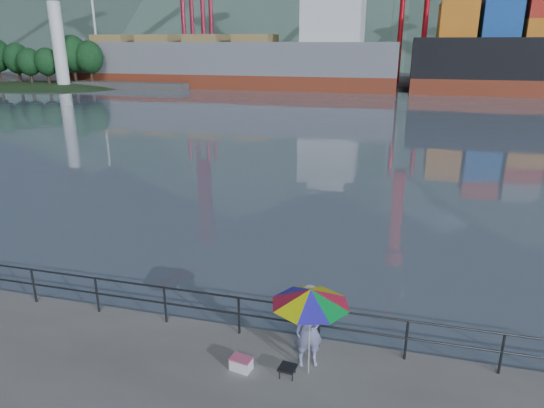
{
  "coord_description": "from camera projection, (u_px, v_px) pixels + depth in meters",
  "views": [
    {
      "loc": [
        4.49,
        -8.2,
        6.9
      ],
      "look_at": [
        0.7,
        6.0,
        2.0
      ],
      "focal_mm": 32.0,
      "sensor_mm": 36.0,
      "label": 1
    }
  ],
  "objects": [
    {
      "name": "bulk_carrier",
      "position": [
        235.0,
        61.0,
        80.29
      ],
      "size": [
        56.77,
        9.83,
        14.5
      ],
      "color": "maroon",
      "rests_on": "ground"
    },
    {
      "name": "fisherman",
      "position": [
        309.0,
        329.0,
        10.69
      ],
      "size": [
        0.76,
        0.63,
        1.79
      ],
      "primitive_type": "imported",
      "rotation": [
        0.0,
        0.0,
        0.36
      ],
      "color": "navy",
      "rests_on": "ground"
    },
    {
      "name": "far_dock",
      "position": [
        435.0,
        80.0,
        93.57
      ],
      "size": [
        200.0,
        40.0,
        0.4
      ],
      "primitive_type": "cube",
      "color": "#514F4C",
      "rests_on": "ground"
    },
    {
      "name": "folding_stool",
      "position": [
        288.0,
        371.0,
        10.52
      ],
      "size": [
        0.4,
        0.4,
        0.23
      ],
      "color": "black",
      "rests_on": "ground"
    },
    {
      "name": "guardrail",
      "position": [
        201.0,
        310.0,
        12.19
      ],
      "size": [
        22.0,
        0.06,
        1.03
      ],
      "color": "#2D3033",
      "rests_on": "ground"
    },
    {
      "name": "fishing_rod",
      "position": [
        302.0,
        335.0,
        12.02
      ],
      "size": [
        0.1,
        1.57,
        1.11
      ],
      "primitive_type": "cylinder",
      "rotation": [
        0.96,
        0.0,
        -0.05
      ],
      "color": "black",
      "rests_on": "ground"
    },
    {
      "name": "lighthouse_islet",
      "position": [
        37.0,
        84.0,
        81.0
      ],
      "size": [
        48.0,
        26.4,
        19.2
      ],
      "color": "#263F1E",
      "rests_on": "ground"
    },
    {
      "name": "beach_umbrella",
      "position": [
        310.0,
        297.0,
        10.06
      ],
      "size": [
        1.89,
        1.89,
        2.06
      ],
      "color": "white",
      "rests_on": "ground"
    },
    {
      "name": "cooler_bag",
      "position": [
        241.0,
        364.0,
        10.74
      ],
      "size": [
        0.5,
        0.38,
        0.26
      ],
      "primitive_type": "cube",
      "rotation": [
        0.0,
        0.0,
        -0.18
      ],
      "color": "silver",
      "rests_on": "ground"
    },
    {
      "name": "harbor_water",
      "position": [
        389.0,
        70.0,
        129.93
      ],
      "size": [
        500.0,
        280.0,
        0.0
      ],
      "primitive_type": "cube",
      "color": "slate",
      "rests_on": "ground"
    }
  ]
}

